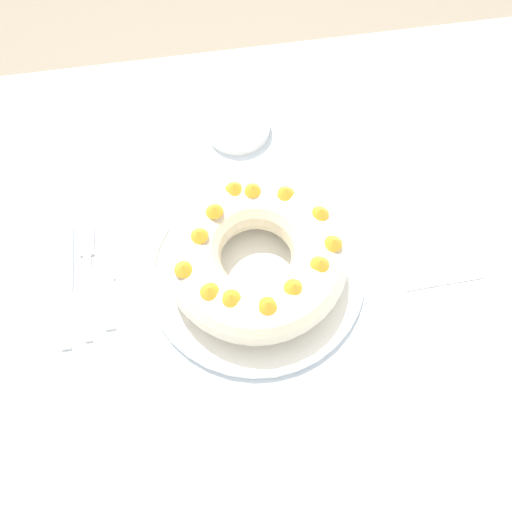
{
  "coord_description": "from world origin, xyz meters",
  "views": [
    {
      "loc": [
        -0.07,
        -0.3,
        1.51
      ],
      "look_at": [
        -0.01,
        0.04,
        0.83
      ],
      "focal_mm": 35.0,
      "sensor_mm": 36.0,
      "label": 1
    }
  ],
  "objects_px": {
    "bundt_cake": "(256,256)",
    "serving_knife": "(67,292)",
    "cake_knife": "(109,282)",
    "side_bowl": "(238,125)",
    "napkin": "(433,259)",
    "serving_dish": "(256,271)",
    "fork": "(87,271)"
  },
  "relations": [
    {
      "from": "fork",
      "to": "side_bowl",
      "type": "relative_size",
      "value": 1.71
    },
    {
      "from": "serving_knife",
      "to": "napkin",
      "type": "relative_size",
      "value": 1.63
    },
    {
      "from": "serving_dish",
      "to": "side_bowl",
      "type": "xyz_separation_m",
      "value": [
        0.02,
        0.3,
        0.01
      ]
    },
    {
      "from": "serving_dish",
      "to": "serving_knife",
      "type": "relative_size",
      "value": 1.59
    },
    {
      "from": "napkin",
      "to": "side_bowl",
      "type": "bearing_deg",
      "value": 130.58
    },
    {
      "from": "cake_knife",
      "to": "napkin",
      "type": "bearing_deg",
      "value": -5.8
    },
    {
      "from": "bundt_cake",
      "to": "napkin",
      "type": "distance_m",
      "value": 0.3
    },
    {
      "from": "side_bowl",
      "to": "napkin",
      "type": "height_order",
      "value": "side_bowl"
    },
    {
      "from": "napkin",
      "to": "fork",
      "type": "bearing_deg",
      "value": 172.88
    },
    {
      "from": "fork",
      "to": "side_bowl",
      "type": "bearing_deg",
      "value": 39.93
    },
    {
      "from": "serving_dish",
      "to": "napkin",
      "type": "bearing_deg",
      "value": -4.68
    },
    {
      "from": "bundt_cake",
      "to": "napkin",
      "type": "height_order",
      "value": "bundt_cake"
    },
    {
      "from": "bundt_cake",
      "to": "serving_knife",
      "type": "height_order",
      "value": "bundt_cake"
    },
    {
      "from": "cake_knife",
      "to": "side_bowl",
      "type": "bearing_deg",
      "value": 47.0
    },
    {
      "from": "fork",
      "to": "side_bowl",
      "type": "xyz_separation_m",
      "value": [
        0.29,
        0.26,
        0.01
      ]
    },
    {
      "from": "cake_knife",
      "to": "side_bowl",
      "type": "relative_size",
      "value": 1.55
    },
    {
      "from": "fork",
      "to": "serving_knife",
      "type": "relative_size",
      "value": 0.94
    },
    {
      "from": "fork",
      "to": "serving_dish",
      "type": "bearing_deg",
      "value": -11.46
    },
    {
      "from": "serving_knife",
      "to": "side_bowl",
      "type": "bearing_deg",
      "value": 47.31
    },
    {
      "from": "serving_dish",
      "to": "bundt_cake",
      "type": "bearing_deg",
      "value": -45.76
    },
    {
      "from": "serving_dish",
      "to": "side_bowl",
      "type": "relative_size",
      "value": 2.91
    },
    {
      "from": "fork",
      "to": "napkin",
      "type": "distance_m",
      "value": 0.58
    },
    {
      "from": "cake_knife",
      "to": "napkin",
      "type": "height_order",
      "value": "cake_knife"
    },
    {
      "from": "fork",
      "to": "cake_knife",
      "type": "relative_size",
      "value": 1.1
    },
    {
      "from": "fork",
      "to": "serving_knife",
      "type": "height_order",
      "value": "serving_knife"
    },
    {
      "from": "bundt_cake",
      "to": "serving_dish",
      "type": "bearing_deg",
      "value": 134.24
    },
    {
      "from": "bundt_cake",
      "to": "serving_knife",
      "type": "relative_size",
      "value": 1.27
    },
    {
      "from": "serving_dish",
      "to": "side_bowl",
      "type": "height_order",
      "value": "side_bowl"
    },
    {
      "from": "serving_knife",
      "to": "fork",
      "type": "bearing_deg",
      "value": 48.61
    },
    {
      "from": "serving_dish",
      "to": "fork",
      "type": "xyz_separation_m",
      "value": [
        -0.27,
        0.05,
        -0.01
      ]
    },
    {
      "from": "serving_knife",
      "to": "side_bowl",
      "type": "height_order",
      "value": "side_bowl"
    },
    {
      "from": "cake_knife",
      "to": "side_bowl",
      "type": "height_order",
      "value": "side_bowl"
    }
  ]
}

